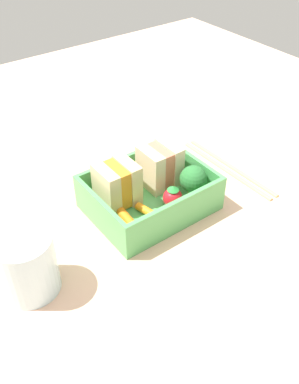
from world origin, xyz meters
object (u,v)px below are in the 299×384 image
(drinking_glass, at_px, (27,264))
(carrot_stick_left, at_px, (149,212))
(sandwich_center_left, at_px, (160,166))
(sandwich_left, at_px, (117,184))
(strawberry_far_left, at_px, (173,197))
(broccoli_floret, at_px, (193,180))
(chopstick_pair, at_px, (231,168))
(carrot_stick_far_left, at_px, (129,221))

(drinking_glass, bearing_deg, carrot_stick_left, 2.65)
(sandwich_center_left, relative_size, carrot_stick_left, 1.49)
(sandwich_left, relative_size, strawberry_far_left, 1.81)
(sandwich_center_left, height_order, strawberry_far_left, sandwich_center_left)
(carrot_stick_left, xyz_separation_m, broccoli_floret, (0.07, -0.00, 0.02))
(sandwich_left, bearing_deg, strawberry_far_left, -42.64)
(sandwich_center_left, relative_size, drinking_glass, 0.78)
(carrot_stick_left, relative_size, strawberry_far_left, 1.21)
(broccoli_floret, relative_size, chopstick_pair, 0.26)
(sandwich_left, relative_size, drinking_glass, 0.78)
(sandwich_left, relative_size, carrot_stick_far_left, 1.35)
(strawberry_far_left, distance_m, drinking_glass, 0.21)
(carrot_stick_far_left, distance_m, drinking_glass, 0.14)
(carrot_stick_left, xyz_separation_m, drinking_glass, (-0.17, -0.01, 0.02))
(carrot_stick_far_left, height_order, chopstick_pair, carrot_stick_far_left)
(sandwich_left, height_order, strawberry_far_left, sandwich_left)
(carrot_stick_far_left, distance_m, broccoli_floret, 0.11)
(sandwich_center_left, bearing_deg, carrot_stick_far_left, -151.55)
(carrot_stick_far_left, distance_m, chopstick_pair, 0.20)
(carrot_stick_left, height_order, drinking_glass, drinking_glass)
(sandwich_center_left, bearing_deg, drinking_glass, -166.20)
(strawberry_far_left, relative_size, broccoli_floret, 0.69)
(chopstick_pair, bearing_deg, carrot_stick_far_left, -174.99)
(carrot_stick_far_left, height_order, broccoli_floret, broccoli_floret)
(sandwich_center_left, xyz_separation_m, carrot_stick_far_left, (-0.08, -0.05, -0.02))
(sandwich_left, height_order, carrot_stick_far_left, sandwich_left)
(drinking_glass, bearing_deg, carrot_stick_far_left, 3.69)
(broccoli_floret, bearing_deg, carrot_stick_far_left, 177.66)
(sandwich_center_left, bearing_deg, chopstick_pair, -13.70)
(broccoli_floret, bearing_deg, sandwich_left, 150.60)
(sandwich_left, xyz_separation_m, carrot_stick_far_left, (-0.01, -0.05, -0.02))
(sandwich_center_left, bearing_deg, carrot_stick_left, -138.94)
(chopstick_pair, height_order, drinking_glass, drinking_glass)
(sandwich_left, distance_m, drinking_glass, 0.16)
(carrot_stick_left, height_order, chopstick_pair, carrot_stick_left)
(carrot_stick_left, distance_m, strawberry_far_left, 0.04)
(carrot_stick_far_left, relative_size, carrot_stick_left, 1.10)
(sandwich_left, xyz_separation_m, strawberry_far_left, (0.05, -0.05, -0.02))
(carrot_stick_left, xyz_separation_m, chopstick_pair, (0.17, 0.02, -0.01))
(carrot_stick_far_left, relative_size, chopstick_pair, 0.24)
(sandwich_left, height_order, broccoli_floret, sandwich_left)
(sandwich_center_left, distance_m, carrot_stick_far_left, 0.10)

